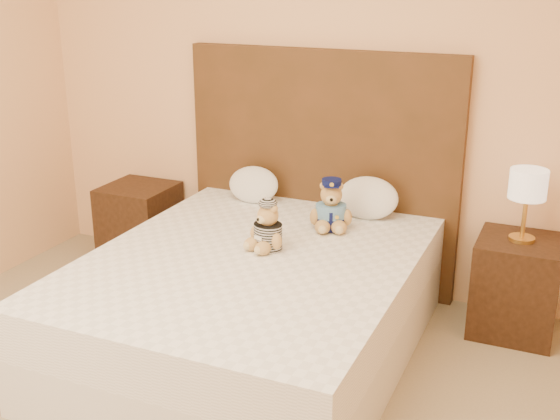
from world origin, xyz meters
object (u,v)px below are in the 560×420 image
object	(u,v)px
bed	(252,305)
pillow_left	(253,183)
lamp	(528,188)
teddy_police	(331,204)
nightstand_right	(516,286)
pillow_right	(368,196)
nightstand_left	(140,224)
teddy_prisoner	(268,226)

from	to	relation	value
bed	pillow_left	distance (m)	1.00
lamp	teddy_police	distance (m)	1.06
lamp	teddy_police	size ratio (longest dim) A/B	1.38
nightstand_right	lamp	distance (m)	0.57
teddy_police	pillow_right	bearing A→B (deg)	44.98
nightstand_left	nightstand_right	size ratio (longest dim) A/B	1.00
nightstand_right	pillow_left	size ratio (longest dim) A/B	1.63
nightstand_right	teddy_prisoner	world-z (taller)	teddy_prisoner
teddy_police	pillow_right	size ratio (longest dim) A/B	0.79
bed	teddy_police	size ratio (longest dim) A/B	6.88
nightstand_right	bed	bearing A→B (deg)	-147.38
bed	lamp	bearing A→B (deg)	32.62
bed	lamp	size ratio (longest dim) A/B	5.00
pillow_right	bed	bearing A→B (deg)	-113.77
teddy_police	nightstand_right	bearing A→B (deg)	-6.11
teddy_prisoner	pillow_right	bearing A→B (deg)	86.97
pillow_left	nightstand_left	bearing A→B (deg)	-178.01
teddy_prisoner	teddy_police	bearing A→B (deg)	86.77
bed	teddy_prisoner	xyz separation A→B (m)	(0.03, 0.13, 0.40)
bed	pillow_right	distance (m)	0.99
teddy_prisoner	pillow_left	size ratio (longest dim) A/B	0.77
pillow_left	pillow_right	distance (m)	0.75
teddy_prisoner	pillow_left	distance (m)	0.81
nightstand_left	nightstand_right	xyz separation A→B (m)	(2.50, 0.00, 0.00)
nightstand_right	teddy_police	size ratio (longest dim) A/B	1.89
nightstand_left	bed	bearing A→B (deg)	-32.62
lamp	pillow_left	size ratio (longest dim) A/B	1.18
nightstand_right	teddy_prisoner	bearing A→B (deg)	-151.21
bed	nightstand_left	distance (m)	1.48
nightstand_left	teddy_police	xyz separation A→B (m)	(1.48, -0.25, 0.42)
bed	nightstand_right	distance (m)	1.48
pillow_right	teddy_prisoner	bearing A→B (deg)	-115.37
nightstand_right	pillow_right	world-z (taller)	pillow_right
bed	nightstand_left	bearing A→B (deg)	147.38
nightstand_right	pillow_right	bearing A→B (deg)	178.06
nightstand_right	nightstand_left	bearing A→B (deg)	180.00
lamp	nightstand_right	bearing A→B (deg)	0.00
nightstand_left	nightstand_right	bearing A→B (deg)	0.00
nightstand_left	teddy_police	distance (m)	1.56
nightstand_left	teddy_prisoner	distance (m)	1.50
teddy_prisoner	pillow_right	xyz separation A→B (m)	(0.33, 0.70, 0.00)
lamp	teddy_police	xyz separation A→B (m)	(-1.02, -0.25, -0.15)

